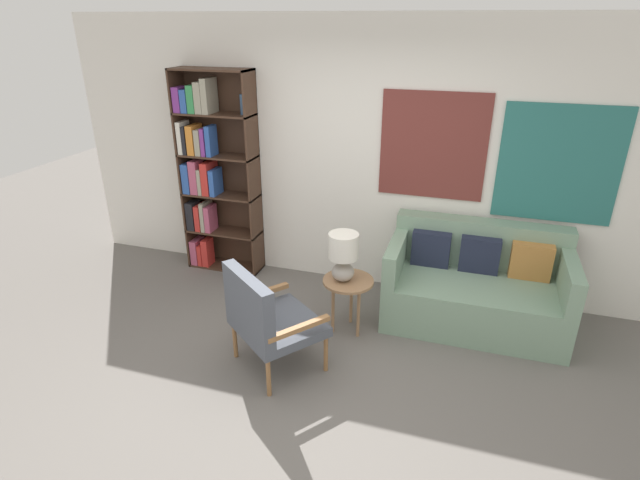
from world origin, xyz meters
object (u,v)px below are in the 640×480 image
Objects in this scene: bookshelf at (209,171)px; side_table at (348,286)px; couch at (475,287)px; table_lamp at (343,254)px; armchair at (265,316)px.

bookshelf is 4.17× the size of side_table.
couch is 3.06× the size of side_table.
table_lamp is at bearing -25.91° from bookshelf.
armchair is at bearing -50.29° from bookshelf.
armchair is 2.03× the size of table_lamp.
couch is at bearing 39.28° from armchair.
couch is at bearing -5.49° from bookshelf.
bookshelf reaches higher than armchair.
armchair is 0.56× the size of couch.
couch is (1.57, 1.29, -0.17)m from armchair.
bookshelf reaches higher than table_lamp.
bookshelf is 4.94× the size of table_lamp.
table_lamp is (1.73, -0.84, -0.35)m from bookshelf.
side_table is (1.78, -0.82, -0.68)m from bookshelf.
armchair is (1.30, -1.56, -0.63)m from bookshelf.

